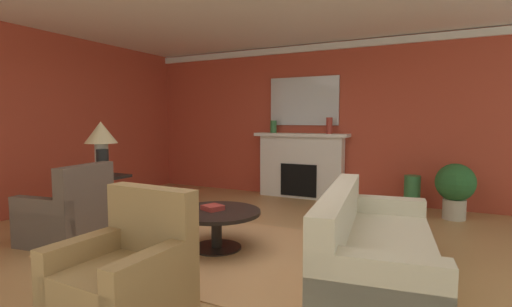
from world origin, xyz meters
TOP-DOWN VIEW (x-y plane):
  - ground_plane at (0.00, 0.00)m, footprint 9.70×9.70m
  - wall_fireplace at (0.00, 3.37)m, footprint 8.06×0.12m
  - wall_window at (-3.79, 0.30)m, footprint 0.12×7.22m
  - crown_moulding at (0.00, 3.29)m, footprint 8.06×0.08m
  - area_rug at (-0.27, -0.02)m, footprint 3.35×2.25m
  - fireplace at (-0.44, 3.16)m, footprint 1.80×0.35m
  - mantel_mirror at (-0.44, 3.28)m, footprint 1.35×0.04m
  - sofa at (1.48, -0.22)m, footprint 1.18×2.20m
  - armchair_near_window at (-2.01, -0.61)m, footprint 0.92×0.92m
  - armchair_facing_fireplace at (-0.02, -1.63)m, footprint 0.82×0.82m
  - coffee_table at (-0.27, -0.02)m, footprint 1.00×1.00m
  - side_table at (-2.24, 0.12)m, footprint 0.56×0.56m
  - table_lamp at (-2.24, 0.12)m, footprint 0.44×0.44m
  - vase_mantel_left at (-0.99, 3.11)m, footprint 0.12×0.12m
  - vase_on_side_table at (-2.09, -0.00)m, footprint 0.16×0.16m
  - vase_mantel_right at (0.11, 3.11)m, footprint 0.11×0.11m
  - vase_tall_corner at (1.55, 2.86)m, footprint 0.25×0.25m
  - book_red_cover at (-0.32, -0.02)m, footprint 0.26×0.26m
  - potted_plant at (2.15, 2.70)m, footprint 0.56×0.56m

SIDE VIEW (x-z plane):
  - ground_plane at x=0.00m, z-range 0.00..0.00m
  - area_rug at x=-0.27m, z-range 0.00..0.01m
  - vase_tall_corner at x=1.55m, z-range 0.00..0.59m
  - sofa at x=1.48m, z-range -0.13..0.72m
  - armchair_near_window at x=-2.01m, z-range -0.17..0.78m
  - armchair_facing_fireplace at x=-0.02m, z-range -0.17..0.78m
  - coffee_table at x=-0.27m, z-range 0.11..0.56m
  - side_table at x=-2.24m, z-range 0.05..0.75m
  - book_red_cover at x=-0.32m, z-range 0.45..0.51m
  - potted_plant at x=2.15m, z-range 0.08..0.91m
  - fireplace at x=-0.44m, z-range -0.03..1.19m
  - vase_on_side_table at x=-2.09m, z-range 0.70..1.08m
  - table_lamp at x=-2.24m, z-range 0.85..1.60m
  - vase_mantel_left at x=-0.99m, z-range 1.22..1.46m
  - vase_mantel_right at x=0.11m, z-range 1.22..1.52m
  - wall_fireplace at x=0.00m, z-range 0.00..2.88m
  - wall_window at x=-3.79m, z-range 0.00..2.88m
  - mantel_mirror at x=-0.44m, z-range 1.37..2.28m
  - crown_moulding at x=0.00m, z-range 2.74..2.86m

